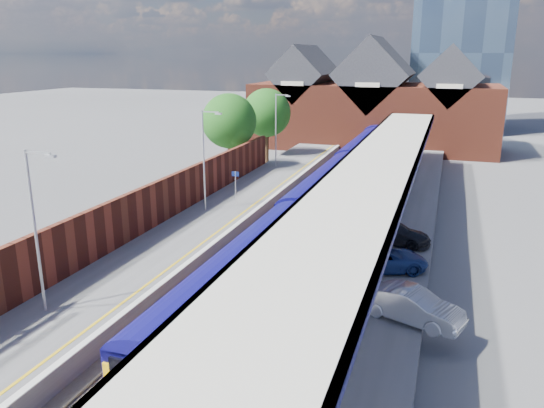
# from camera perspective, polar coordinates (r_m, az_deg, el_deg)

# --- Properties ---
(ground) EXTENTS (240.00, 240.00, 0.00)m
(ground) POSITION_cam_1_polar(r_m,az_deg,el_deg) (43.19, 5.31, 0.16)
(ground) COLOR #5B5B5E
(ground) RESTS_ON ground
(ballast_bed) EXTENTS (6.00, 76.00, 0.06)m
(ballast_bed) POSITION_cam_1_polar(r_m,az_deg,el_deg) (33.97, 1.41, -4.12)
(ballast_bed) COLOR #473D33
(ballast_bed) RESTS_ON ground
(rails) EXTENTS (4.51, 76.00, 0.14)m
(rails) POSITION_cam_1_polar(r_m,az_deg,el_deg) (33.94, 1.41, -3.98)
(rails) COLOR slate
(rails) RESTS_ON ground
(left_platform) EXTENTS (5.00, 76.00, 1.00)m
(left_platform) POSITION_cam_1_polar(r_m,az_deg,el_deg) (35.72, -7.06, -2.43)
(left_platform) COLOR #565659
(left_platform) RESTS_ON ground
(right_platform) EXTENTS (6.00, 76.00, 1.00)m
(right_platform) POSITION_cam_1_polar(r_m,az_deg,el_deg) (32.67, 11.55, -4.41)
(right_platform) COLOR #565659
(right_platform) RESTS_ON ground
(coping_left) EXTENTS (0.30, 76.00, 0.05)m
(coping_left) POSITION_cam_1_polar(r_m,az_deg,el_deg) (34.65, -3.57, -2.01)
(coping_left) COLOR silver
(coping_left) RESTS_ON left_platform
(coping_right) EXTENTS (0.30, 76.00, 0.05)m
(coping_right) POSITION_cam_1_polar(r_m,az_deg,el_deg) (32.91, 6.68, -3.06)
(coping_right) COLOR silver
(coping_right) RESTS_ON right_platform
(yellow_line) EXTENTS (0.14, 76.00, 0.01)m
(yellow_line) POSITION_cam_1_polar(r_m,az_deg,el_deg) (34.87, -4.48, -1.94)
(yellow_line) COLOR yellow
(yellow_line) RESTS_ON left_platform
(train) EXTENTS (2.98, 65.93, 3.45)m
(train) POSITION_cam_1_polar(r_m,az_deg,el_deg) (46.09, 8.31, 3.78)
(train) COLOR #100D5E
(train) RESTS_ON ground
(canopy) EXTENTS (4.50, 52.00, 4.48)m
(canopy) POSITION_cam_1_polar(r_m,az_deg,el_deg) (33.33, 11.55, 4.49)
(canopy) COLOR #0E1156
(canopy) RESTS_ON right_platform
(lamp_post_b) EXTENTS (1.48, 0.18, 7.00)m
(lamp_post_b) POSITION_cam_1_polar(r_m,az_deg,el_deg) (23.73, -23.96, -1.81)
(lamp_post_b) COLOR #A5A8AA
(lamp_post_b) RESTS_ON left_platform
(lamp_post_c) EXTENTS (1.48, 0.18, 7.00)m
(lamp_post_c) POSITION_cam_1_polar(r_m,az_deg,el_deg) (36.72, -7.18, 5.31)
(lamp_post_c) COLOR #A5A8AA
(lamp_post_c) RESTS_ON left_platform
(lamp_post_d) EXTENTS (1.48, 0.18, 7.00)m
(lamp_post_d) POSITION_cam_1_polar(r_m,az_deg,el_deg) (51.43, 0.56, 8.44)
(lamp_post_d) COLOR #A5A8AA
(lamp_post_d) RESTS_ON left_platform
(platform_sign) EXTENTS (0.55, 0.08, 2.50)m
(platform_sign) POSITION_cam_1_polar(r_m,az_deg,el_deg) (38.44, -3.95, 2.36)
(platform_sign) COLOR #A5A8AA
(platform_sign) RESTS_ON left_platform
(brick_wall) EXTENTS (0.35, 50.00, 3.86)m
(brick_wall) POSITION_cam_1_polar(r_m,az_deg,el_deg) (31.10, -16.63, -2.00)
(brick_wall) COLOR maroon
(brick_wall) RESTS_ON left_platform
(station_building) EXTENTS (30.00, 12.12, 13.78)m
(station_building) POSITION_cam_1_polar(r_m,az_deg,el_deg) (69.44, 10.86, 10.47)
(station_building) COLOR maroon
(station_building) RESTS_ON ground
(tree_near) EXTENTS (5.20, 5.20, 8.10)m
(tree_near) POSITION_cam_1_polar(r_m,az_deg,el_deg) (50.82, -4.51, 8.71)
(tree_near) COLOR #382314
(tree_near) RESTS_ON ground
(tree_far) EXTENTS (5.20, 5.20, 8.10)m
(tree_far) POSITION_cam_1_polar(r_m,az_deg,el_deg) (57.89, -0.47, 9.63)
(tree_far) COLOR #382314
(tree_far) RESTS_ON ground
(parked_car_silver) EXTENTS (4.47, 2.80, 1.39)m
(parked_car_silver) POSITION_cam_1_polar(r_m,az_deg,el_deg) (22.84, 14.79, -10.52)
(parked_car_silver) COLOR #B8B9BD
(parked_car_silver) RESTS_ON right_platform
(parked_car_dark) EXTENTS (4.66, 2.50, 1.28)m
(parked_car_dark) POSITION_cam_1_polar(r_m,az_deg,el_deg) (31.59, 12.78, -2.99)
(parked_car_dark) COLOR black
(parked_car_dark) RESTS_ON right_platform
(parked_car_blue) EXTENTS (4.88, 3.50, 1.24)m
(parked_car_blue) POSITION_cam_1_polar(r_m,az_deg,el_deg) (27.61, 11.91, -5.78)
(parked_car_blue) COLOR navy
(parked_car_blue) RESTS_ON right_platform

